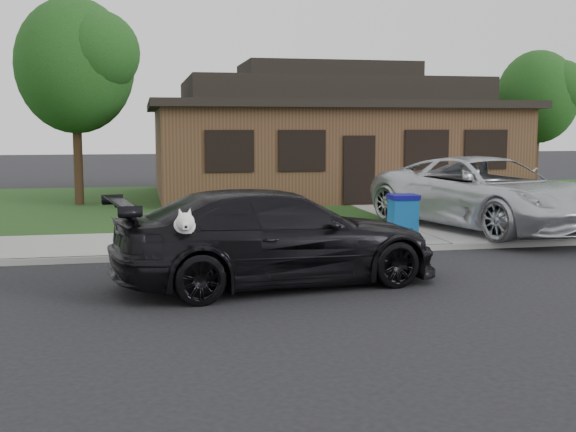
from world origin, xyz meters
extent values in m
plane|color=black|center=(0.00, 0.00, 0.00)|extent=(120.00, 120.00, 0.00)
cube|color=gray|center=(0.00, 5.00, 0.06)|extent=(60.00, 3.00, 0.12)
cube|color=gray|center=(0.00, 3.50, 0.06)|extent=(60.00, 0.12, 0.12)
cube|color=#193814|center=(0.00, 13.00, 0.07)|extent=(60.00, 13.00, 0.13)
cube|color=gray|center=(6.00, 10.00, 0.07)|extent=(4.50, 13.00, 0.14)
imported|color=black|center=(-0.46, 0.95, 0.77)|extent=(5.60, 3.02, 1.54)
ellipsoid|color=white|center=(-2.00, -0.03, 1.12)|extent=(0.34, 0.40, 0.30)
sphere|color=white|center=(-2.00, -0.26, 1.22)|extent=(0.26, 0.26, 0.26)
cube|color=white|center=(-2.00, -0.38, 1.17)|extent=(0.09, 0.12, 0.08)
sphere|color=black|center=(-2.00, -0.44, 1.17)|extent=(0.04, 0.04, 0.04)
cone|color=white|center=(-2.07, -0.21, 1.35)|extent=(0.11, 0.11, 0.14)
cone|color=white|center=(-1.93, -0.21, 1.35)|extent=(0.11, 0.11, 0.14)
imported|color=silver|center=(5.41, 5.38, 0.99)|extent=(4.48, 6.67, 1.70)
cube|color=#0C4B8A|center=(2.92, 4.27, 0.56)|extent=(0.56, 0.56, 0.88)
cube|color=#090862|center=(2.92, 4.27, 1.05)|extent=(0.61, 0.61, 0.10)
cylinder|color=black|center=(2.73, 4.00, 0.19)|extent=(0.06, 0.14, 0.14)
cylinder|color=black|center=(3.12, 4.00, 0.19)|extent=(0.06, 0.14, 0.14)
cube|color=#422B1C|center=(4.00, 15.00, 1.63)|extent=(12.00, 8.00, 3.00)
cube|color=black|center=(4.00, 15.00, 3.25)|extent=(12.60, 8.60, 0.25)
cube|color=black|center=(4.00, 15.00, 3.78)|extent=(10.00, 6.50, 0.80)
cube|color=black|center=(4.00, 15.00, 4.48)|extent=(6.00, 3.50, 0.60)
cube|color=black|center=(4.00, 10.97, 1.23)|extent=(1.00, 0.06, 2.10)
cube|color=black|center=(0.00, 10.97, 1.83)|extent=(1.30, 0.05, 1.10)
cube|color=black|center=(2.20, 10.97, 1.83)|extent=(1.30, 0.05, 1.10)
cube|color=black|center=(6.20, 10.97, 1.83)|extent=(1.30, 0.05, 1.10)
cube|color=black|center=(8.20, 10.97, 1.83)|extent=(1.30, 0.05, 1.10)
cylinder|color=#332114|center=(-4.50, 13.00, 1.37)|extent=(0.28, 0.28, 2.48)
ellipsoid|color=#143811|center=(-4.50, 13.00, 4.41)|extent=(3.60, 3.60, 4.14)
sphere|color=#26591E|center=(-3.78, 12.46, 4.77)|extent=(2.52, 2.52, 2.52)
cylinder|color=#332114|center=(12.00, 14.50, 1.14)|extent=(0.28, 0.28, 2.03)
ellipsoid|color=#143811|center=(12.00, 14.50, 3.65)|extent=(3.00, 3.00, 3.45)
sphere|color=#26591E|center=(12.60, 14.05, 3.95)|extent=(2.10, 2.10, 2.10)
camera|label=1|loc=(-2.59, -10.35, 2.53)|focal=45.00mm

